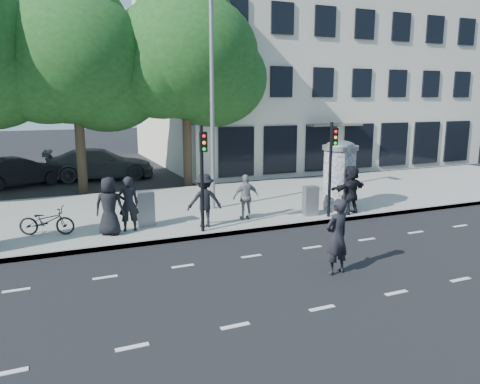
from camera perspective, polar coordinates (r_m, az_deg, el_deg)
name	(u,v)px	position (r m, az deg, el deg)	size (l,w,h in m)	color
ground	(274,273)	(12.10, 4.20, -9.84)	(120.00, 120.00, 0.00)	black
sidewalk	(188,208)	(18.76, -6.40, -1.92)	(40.00, 8.00, 0.15)	gray
curb	(224,234)	(15.15, -2.01, -5.11)	(40.00, 0.10, 0.16)	slate
lane_dash_near	(322,308)	(10.36, 9.98, -13.77)	(32.00, 0.12, 0.01)	silver
lane_dash_far	(251,256)	(13.28, 1.40, -7.83)	(32.00, 0.12, 0.01)	silver
ad_column_right	(339,174)	(18.25, 12.00, 2.21)	(1.36, 1.36, 2.65)	beige
traffic_pole_near	(202,168)	(14.70, -4.60, 2.97)	(0.22, 0.31, 3.40)	black
traffic_pole_far	(331,160)	(16.85, 11.09, 3.88)	(0.22, 0.31, 3.40)	black
street_lamp	(213,86)	(17.69, -3.37, 12.74)	(0.25, 0.93, 8.00)	slate
tree_near_left	(75,59)	(22.81, -19.52, 15.03)	(6.80, 6.80, 8.97)	#38281C
tree_center	(185,56)	(23.36, -6.68, 16.10)	(7.00, 7.00, 9.30)	#38281C
building	(296,75)	(34.62, 6.83, 14.03)	(20.30, 15.85, 12.00)	beige
ped_a	(109,206)	(15.11, -15.65, -1.67)	(0.90, 0.59, 1.84)	black
ped_b	(129,204)	(15.42, -13.43, -1.40)	(0.65, 0.43, 1.79)	black
ped_d	(204,200)	(15.53, -4.35, -1.04)	(1.15, 0.66, 1.78)	black
ped_e	(246,197)	(16.44, 0.75, -0.61)	(0.94, 0.53, 1.60)	gray
ped_f	(351,190)	(17.71, 13.39, 0.27)	(1.67, 0.60, 1.80)	black
man_road	(337,236)	(12.01, 11.71, -5.33)	(0.71, 0.47, 1.94)	black
bicycle	(47,221)	(15.85, -22.49, -3.29)	(1.70, 0.59, 0.89)	black
cabinet_left	(145,209)	(15.97, -11.51, -2.03)	(0.56, 0.40, 1.16)	slate
cabinet_right	(310,201)	(17.27, 8.58, -1.05)	(0.51, 0.37, 1.08)	slate
car_mid	(21,172)	(26.04, -25.17, 2.27)	(4.40, 1.53, 1.45)	black
car_right	(100,164)	(26.81, -16.68, 3.33)	(5.71, 2.32, 1.66)	#4E5154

